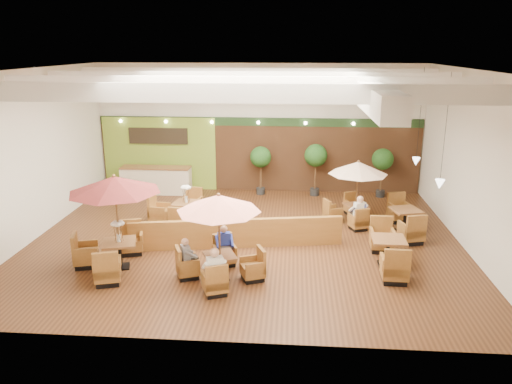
# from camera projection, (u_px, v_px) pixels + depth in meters

# --- Properties ---
(room) EXTENTS (14.04, 14.00, 5.52)m
(room) POSITION_uv_depth(u_px,v_px,m) (256.00, 125.00, 16.71)
(room) COLOR #381E0F
(room) RESTS_ON ground
(service_counter) EXTENTS (3.00, 0.75, 1.18)m
(service_counter) POSITION_uv_depth(u_px,v_px,m) (156.00, 180.00, 21.63)
(service_counter) COLOR beige
(service_counter) RESTS_ON ground
(booth_divider) EXTENTS (6.71, 1.32, 0.94)m
(booth_divider) POSITION_uv_depth(u_px,v_px,m) (237.00, 233.00, 15.81)
(booth_divider) COLOR brown
(booth_divider) RESTS_ON ground
(table_0) EXTENTS (2.73, 2.87, 2.79)m
(table_0) POSITION_uv_depth(u_px,v_px,m) (113.00, 202.00, 13.93)
(table_0) COLOR brown
(table_0) RESTS_ON ground
(table_1) EXTENTS (2.57, 2.57, 2.47)m
(table_1) POSITION_uv_depth(u_px,v_px,m) (219.00, 221.00, 13.31)
(table_1) COLOR brown
(table_1) RESTS_ON ground
(table_2) EXTENTS (2.26, 2.39, 2.31)m
(table_2) POSITION_uv_depth(u_px,v_px,m) (356.00, 177.00, 17.77)
(table_2) COLOR brown
(table_2) RESTS_ON ground
(table_3) EXTENTS (1.87, 2.74, 1.57)m
(table_3) POSITION_uv_depth(u_px,v_px,m) (179.00, 211.00, 17.99)
(table_3) COLOR brown
(table_3) RESTS_ON ground
(table_4) EXTENTS (0.97, 2.83, 1.06)m
(table_4) POSITION_uv_depth(u_px,v_px,m) (388.00, 252.00, 14.52)
(table_4) COLOR brown
(table_4) RESTS_ON ground
(table_5) EXTENTS (1.13, 2.89, 1.03)m
(table_5) POSITION_uv_depth(u_px,v_px,m) (405.00, 221.00, 17.17)
(table_5) COLOR brown
(table_5) RESTS_ON ground
(topiary_0) EXTENTS (0.90, 0.90, 2.09)m
(topiary_0) POSITION_uv_depth(u_px,v_px,m) (261.00, 159.00, 21.21)
(topiary_0) COLOR black
(topiary_0) RESTS_ON ground
(topiary_1) EXTENTS (0.96, 0.96, 2.23)m
(topiary_1) POSITION_uv_depth(u_px,v_px,m) (316.00, 157.00, 21.01)
(topiary_1) COLOR black
(topiary_1) RESTS_ON ground
(topiary_2) EXTENTS (0.90, 0.90, 2.08)m
(topiary_2) POSITION_uv_depth(u_px,v_px,m) (382.00, 161.00, 20.83)
(topiary_2) COLOR black
(topiary_2) RESTS_ON ground
(diner_0) EXTENTS (0.47, 0.43, 0.85)m
(diner_0) POSITION_uv_depth(u_px,v_px,m) (215.00, 266.00, 12.71)
(diner_0) COLOR silver
(diner_0) RESTS_ON ground
(diner_1) EXTENTS (0.41, 0.36, 0.75)m
(diner_1) POSITION_uv_depth(u_px,v_px,m) (224.00, 241.00, 14.44)
(diner_1) COLOR #2535A1
(diner_1) RESTS_ON ground
(diner_2) EXTENTS (0.38, 0.40, 0.71)m
(diner_2) POSITION_uv_depth(u_px,v_px,m) (187.00, 253.00, 13.65)
(diner_2) COLOR gray
(diner_2) RESTS_ON ground
(diner_3) EXTENTS (0.40, 0.36, 0.74)m
(diner_3) POSITION_uv_depth(u_px,v_px,m) (359.00, 210.00, 17.23)
(diner_3) COLOR #2535A1
(diner_3) RESTS_ON ground
(diner_4) EXTENTS (0.44, 0.41, 0.80)m
(diner_4) POSITION_uv_depth(u_px,v_px,m) (359.00, 209.00, 17.23)
(diner_4) COLOR silver
(diner_4) RESTS_ON ground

